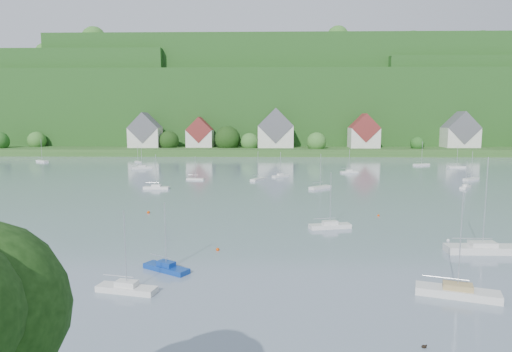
{
  "coord_description": "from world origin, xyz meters",
  "views": [
    {
      "loc": [
        0.86,
        -17.39,
        15.76
      ],
      "look_at": [
        -1.3,
        75.0,
        4.0
      ],
      "focal_mm": 31.24,
      "sensor_mm": 36.0,
      "label": 1
    }
  ],
  "objects_px": {
    "near_sailboat_1": "(166,267)",
    "near_sailboat_3": "(330,225)",
    "near_sailboat_0": "(127,288)",
    "near_sailboat_4": "(482,248)",
    "near_sailboat_2": "(457,291)"
  },
  "relations": [
    {
      "from": "near_sailboat_0",
      "to": "near_sailboat_1",
      "type": "bearing_deg",
      "value": 80.84
    },
    {
      "from": "near_sailboat_1",
      "to": "near_sailboat_2",
      "type": "relative_size",
      "value": 0.76
    },
    {
      "from": "near_sailboat_3",
      "to": "near_sailboat_4",
      "type": "xyz_separation_m",
      "value": [
        16.45,
        -11.63,
        0.1
      ]
    },
    {
      "from": "near_sailboat_1",
      "to": "near_sailboat_3",
      "type": "height_order",
      "value": "near_sailboat_3"
    },
    {
      "from": "near_sailboat_0",
      "to": "near_sailboat_2",
      "type": "distance_m",
      "value": 29.96
    },
    {
      "from": "near_sailboat_2",
      "to": "near_sailboat_4",
      "type": "bearing_deg",
      "value": 76.53
    },
    {
      "from": "near_sailboat_1",
      "to": "near_sailboat_3",
      "type": "relative_size",
      "value": 0.89
    },
    {
      "from": "near_sailboat_1",
      "to": "near_sailboat_4",
      "type": "relative_size",
      "value": 0.64
    },
    {
      "from": "near_sailboat_1",
      "to": "near_sailboat_4",
      "type": "height_order",
      "value": "near_sailboat_4"
    },
    {
      "from": "near_sailboat_1",
      "to": "near_sailboat_4",
      "type": "bearing_deg",
      "value": 43.25
    },
    {
      "from": "near_sailboat_3",
      "to": "near_sailboat_1",
      "type": "bearing_deg",
      "value": -148.55
    },
    {
      "from": "near_sailboat_0",
      "to": "near_sailboat_3",
      "type": "distance_m",
      "value": 33.15
    },
    {
      "from": "near_sailboat_0",
      "to": "near_sailboat_1",
      "type": "relative_size",
      "value": 1.04
    },
    {
      "from": "near_sailboat_0",
      "to": "near_sailboat_4",
      "type": "distance_m",
      "value": 40.72
    },
    {
      "from": "near_sailboat_0",
      "to": "near_sailboat_4",
      "type": "bearing_deg",
      "value": 31.51
    }
  ]
}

